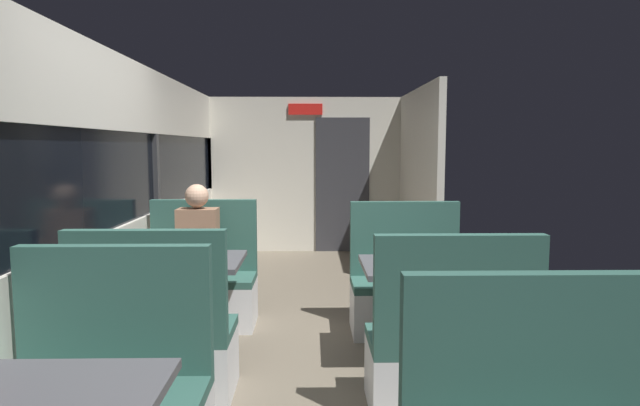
% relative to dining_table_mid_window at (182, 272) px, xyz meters
% --- Properties ---
extents(ground_plane, '(3.30, 9.20, 0.02)m').
position_rel_dining_table_mid_window_xyz_m(ground_plane, '(0.89, -0.14, -0.65)').
color(ground_plane, '#665B4C').
extents(carriage_window_panel_left, '(0.09, 8.48, 2.30)m').
position_rel_dining_table_mid_window_xyz_m(carriage_window_panel_left, '(-0.56, -0.14, 0.47)').
color(carriage_window_panel_left, beige).
rests_on(carriage_window_panel_left, ground_plane).
extents(carriage_end_bulkhead, '(2.90, 0.11, 2.30)m').
position_rel_dining_table_mid_window_xyz_m(carriage_end_bulkhead, '(0.95, 4.06, 0.50)').
color(carriage_end_bulkhead, beige).
rests_on(carriage_end_bulkhead, ground_plane).
extents(carriage_aisle_panel_right, '(0.08, 2.40, 2.30)m').
position_rel_dining_table_mid_window_xyz_m(carriage_aisle_panel_right, '(2.34, 2.86, 0.51)').
color(carriage_aisle_panel_right, beige).
rests_on(carriage_aisle_panel_right, ground_plane).
extents(dining_table_mid_window, '(0.90, 0.70, 0.74)m').
position_rel_dining_table_mid_window_xyz_m(dining_table_mid_window, '(0.00, 0.00, 0.00)').
color(dining_table_mid_window, '#9E9EA3').
rests_on(dining_table_mid_window, ground_plane).
extents(bench_mid_window_facing_end, '(0.95, 0.50, 1.10)m').
position_rel_dining_table_mid_window_xyz_m(bench_mid_window_facing_end, '(0.00, -0.70, -0.31)').
color(bench_mid_window_facing_end, silver).
rests_on(bench_mid_window_facing_end, ground_plane).
extents(bench_mid_window_facing_entry, '(0.95, 0.50, 1.10)m').
position_rel_dining_table_mid_window_xyz_m(bench_mid_window_facing_entry, '(0.00, 0.70, -0.31)').
color(bench_mid_window_facing_entry, silver).
rests_on(bench_mid_window_facing_entry, ground_plane).
extents(dining_table_rear_aisle, '(0.90, 0.70, 0.74)m').
position_rel_dining_table_mid_window_xyz_m(dining_table_rear_aisle, '(1.79, -0.20, 0.00)').
color(dining_table_rear_aisle, '#9E9EA3').
rests_on(dining_table_rear_aisle, ground_plane).
extents(bench_rear_aisle_facing_end, '(0.95, 0.50, 1.10)m').
position_rel_dining_table_mid_window_xyz_m(bench_rear_aisle_facing_end, '(1.79, -0.90, -0.31)').
color(bench_rear_aisle_facing_end, silver).
rests_on(bench_rear_aisle_facing_end, ground_plane).
extents(bench_rear_aisle_facing_entry, '(0.95, 0.50, 1.10)m').
position_rel_dining_table_mid_window_xyz_m(bench_rear_aisle_facing_entry, '(1.79, 0.50, -0.31)').
color(bench_rear_aisle_facing_entry, silver).
rests_on(bench_rear_aisle_facing_entry, ground_plane).
extents(seated_passenger, '(0.47, 0.55, 1.26)m').
position_rel_dining_table_mid_window_xyz_m(seated_passenger, '(0.00, 0.63, -0.10)').
color(seated_passenger, '#26262D').
rests_on(seated_passenger, ground_plane).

